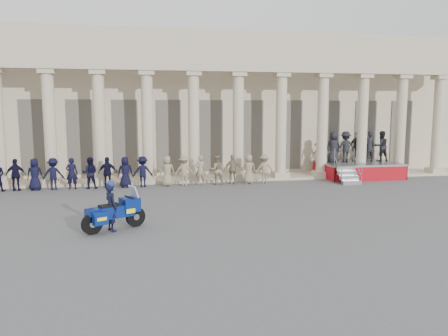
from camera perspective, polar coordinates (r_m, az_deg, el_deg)
ground at (r=17.46m, az=-5.08°, el=-6.15°), size 90.00×90.00×0.00m
building at (r=31.68m, az=-7.78°, el=8.20°), size 40.00×12.50×9.00m
officer_rank at (r=24.10m, az=-16.39°, el=-0.61°), size 19.66×0.63×1.67m
reviewing_stand at (r=28.19m, az=16.93°, el=2.01°), size 4.63×4.35×2.84m
motorcycle at (r=15.58m, az=-14.08°, el=-5.60°), size 2.11×1.49×1.49m
rider at (r=15.48m, az=-14.53°, el=-4.82°), size 0.64×0.73×1.76m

